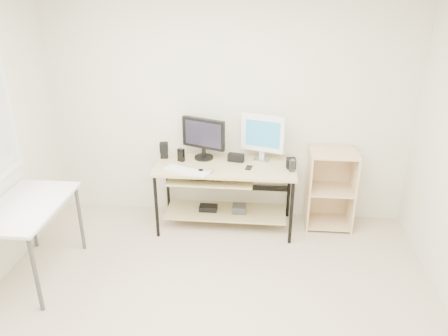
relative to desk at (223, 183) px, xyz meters
name	(u,v)px	position (x,y,z in m)	size (l,w,h in m)	color
room	(184,181)	(-0.11, -1.62, 0.78)	(4.01, 4.01, 2.62)	#C5B298
desk	(223,183)	(0.00, 0.00, 0.00)	(1.50, 0.65, 0.75)	tan
side_table	(27,213)	(-1.65, -1.06, 0.13)	(0.60, 1.00, 0.75)	white
shelf_unit	(330,188)	(1.18, 0.16, -0.09)	(0.50, 0.40, 0.90)	beige
black_monitor	(203,136)	(-0.23, 0.16, 0.47)	(0.48, 0.23, 0.46)	black
white_imac	(263,135)	(0.41, 0.17, 0.51)	(0.47, 0.19, 0.51)	silver
keyboard	(187,171)	(-0.36, -0.21, 0.22)	(0.49, 0.14, 0.02)	white
mouse	(210,171)	(-0.12, -0.20, 0.23)	(0.06, 0.10, 0.04)	#B1B1B6
center_speaker	(236,158)	(0.13, 0.11, 0.26)	(0.17, 0.08, 0.09)	black
speaker_left	(164,150)	(-0.67, 0.14, 0.30)	(0.10, 0.10, 0.18)	black
speaker_right	(291,163)	(0.72, -0.02, 0.27)	(0.09, 0.09, 0.11)	black
audio_controller	(181,155)	(-0.47, 0.06, 0.28)	(0.07, 0.04, 0.14)	black
volume_puck	(201,171)	(-0.21, -0.20, 0.22)	(0.06, 0.06, 0.02)	black
smartphone	(249,168)	(0.28, -0.06, 0.22)	(0.06, 0.11, 0.01)	black
coaster	(292,171)	(0.73, -0.10, 0.21)	(0.08, 0.08, 0.01)	#A38049
drinking_glass	(292,165)	(0.73, -0.10, 0.28)	(0.06, 0.06, 0.12)	white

